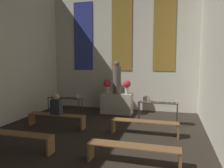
% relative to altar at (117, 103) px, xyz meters
% --- Properties ---
extents(wall_back, '(7.18, 0.16, 5.87)m').
position_rel_altar_xyz_m(wall_back, '(0.00, 0.97, 2.52)').
color(wall_back, beige).
rests_on(wall_back, ground_plane).
extents(altar, '(1.37, 0.62, 0.89)m').
position_rel_altar_xyz_m(altar, '(0.00, 0.00, 0.00)').
color(altar, '#BCB29E').
rests_on(altar, ground_plane).
extents(statue, '(0.36, 0.36, 1.44)m').
position_rel_altar_xyz_m(statue, '(0.00, 0.00, 1.11)').
color(statue, '#5B5651').
rests_on(statue, altar).
extents(flower_vase_left, '(0.35, 0.35, 0.61)m').
position_rel_altar_xyz_m(flower_vase_left, '(-0.44, 0.00, 0.84)').
color(flower_vase_left, beige).
rests_on(flower_vase_left, altar).
extents(flower_vase_right, '(0.35, 0.35, 0.61)m').
position_rel_altar_xyz_m(flower_vase_right, '(0.44, 0.00, 0.84)').
color(flower_vase_right, beige).
rests_on(flower_vase_right, altar).
extents(candle_rack_left, '(1.43, 0.37, 1.03)m').
position_rel_altar_xyz_m(candle_rack_left, '(-1.86, -1.29, 0.27)').
color(candle_rack_left, '#332D28').
rests_on(candle_rack_left, ground_plane).
extents(candle_rack_right, '(1.43, 0.37, 1.03)m').
position_rel_altar_xyz_m(candle_rack_right, '(1.87, -1.29, 0.27)').
color(candle_rack_right, '#332D28').
rests_on(candle_rack_right, ground_plane).
extents(pew_third_left, '(2.09, 0.36, 0.45)m').
position_rel_altar_xyz_m(pew_third_left, '(-1.55, -4.60, -0.11)').
color(pew_third_left, brown).
rests_on(pew_third_left, ground_plane).
extents(pew_third_right, '(2.09, 0.36, 0.45)m').
position_rel_altar_xyz_m(pew_third_right, '(1.55, -4.60, -0.11)').
color(pew_third_right, brown).
rests_on(pew_third_right, ground_plane).
extents(pew_back_left, '(2.09, 0.36, 0.45)m').
position_rel_altar_xyz_m(pew_back_left, '(-1.55, -2.53, -0.11)').
color(pew_back_left, brown).
rests_on(pew_back_left, ground_plane).
extents(pew_back_right, '(2.09, 0.36, 0.45)m').
position_rel_altar_xyz_m(pew_back_right, '(1.55, -2.53, -0.11)').
color(pew_back_right, brown).
rests_on(pew_back_right, ground_plane).
extents(person_seated, '(0.36, 0.24, 0.74)m').
position_rel_altar_xyz_m(person_seated, '(-1.55, -2.53, 0.34)').
color(person_seated, '#282D38').
rests_on(person_seated, pew_back_left).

